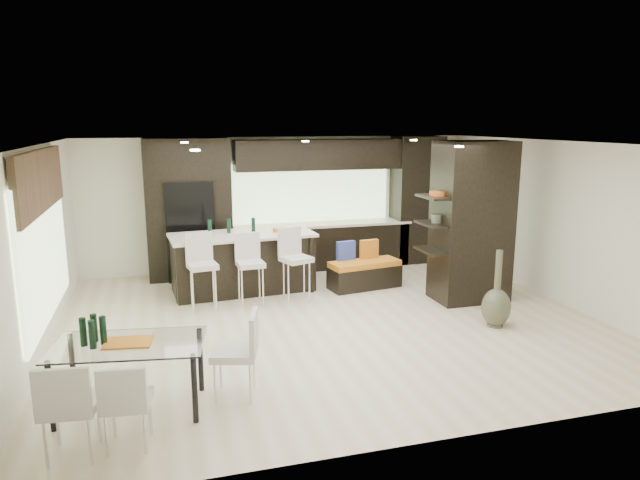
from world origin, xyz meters
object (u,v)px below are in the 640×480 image
object	(u,v)px
chair_near	(128,407)
chair_far	(71,411)
bench	(364,274)
chair_end	(234,358)
dining_table	(131,377)
stool_mid	(251,277)
stool_left	(203,279)
floor_vase	(497,289)
kitchen_island	(243,262)
stool_right	(296,272)

from	to	relation	value
chair_near	chair_far	world-z (taller)	chair_far
bench	chair_end	distance (m)	4.57
dining_table	stool_mid	bearing A→B (deg)	69.56
stool_left	floor_vase	size ratio (longest dim) A/B	0.86
dining_table	chair_near	world-z (taller)	chair_near
kitchen_island	stool_right	bearing A→B (deg)	-52.53
chair_end	stool_left	bearing A→B (deg)	16.77
floor_vase	chair_far	xyz separation A→B (m)	(-5.62, -1.89, -0.15)
chair_far	bench	bearing A→B (deg)	50.89
dining_table	stool_right	bearing A→B (deg)	59.89
floor_vase	chair_near	size ratio (longest dim) A/B	1.46
stool_mid	dining_table	bearing A→B (deg)	-123.49
chair_far	stool_right	bearing A→B (deg)	58.63
stool_right	bench	xyz separation A→B (m)	(1.39, 0.42, -0.25)
stool_right	chair_end	world-z (taller)	stool_right
bench	chair_far	world-z (taller)	chair_far
kitchen_island	stool_left	world-z (taller)	kitchen_island
floor_vase	stool_right	bearing A→B (deg)	142.00
chair_far	chair_near	bearing A→B (deg)	9.12
stool_left	stool_mid	size ratio (longest dim) A/B	1.04
stool_mid	chair_end	world-z (taller)	stool_mid
bench	floor_vase	bearing A→B (deg)	-73.04
stool_mid	chair_far	bearing A→B (deg)	-124.12
bench	floor_vase	xyz separation A→B (m)	(1.18, -2.43, 0.33)
stool_left	chair_far	xyz separation A→B (m)	(-1.49, -3.90, -0.06)
bench	dining_table	xyz separation A→B (m)	(-3.95, -3.57, 0.12)
stool_right	chair_end	size ratio (longest dim) A/B	1.13
stool_left	stool_mid	world-z (taller)	stool_left
stool_mid	chair_near	xyz separation A→B (m)	(-1.79, -3.89, -0.08)
stool_right	floor_vase	size ratio (longest dim) A/B	0.86
stool_left	dining_table	size ratio (longest dim) A/B	0.65
stool_left	stool_right	distance (m)	1.56
stool_right	dining_table	bearing A→B (deg)	-148.71
stool_right	bench	bearing A→B (deg)	-2.67
bench	chair_far	xyz separation A→B (m)	(-4.44, -4.32, 0.19)
bench	chair_end	xyz separation A→B (m)	(-2.86, -3.57, 0.20)
kitchen_island	stool_mid	world-z (taller)	kitchen_island
stool_right	chair_far	xyz separation A→B (m)	(-3.05, -3.90, -0.07)
stool_right	dining_table	size ratio (longest dim) A/B	0.65
bench	chair_end	size ratio (longest dim) A/B	1.47
dining_table	chair_near	size ratio (longest dim) A/B	1.93
stool_mid	stool_right	size ratio (longest dim) A/B	0.96
stool_mid	dining_table	xyz separation A→B (m)	(-1.79, -3.16, -0.11)
stool_left	stool_mid	xyz separation A→B (m)	(0.78, 0.01, -0.02)
chair_near	chair_far	distance (m)	0.49
bench	chair_far	bearing A→B (deg)	-144.79
kitchen_island	dining_table	world-z (taller)	kitchen_island
floor_vase	chair_near	bearing A→B (deg)	-160.02
stool_right	chair_end	bearing A→B (deg)	-134.54
stool_mid	floor_vase	bearing A→B (deg)	-35.05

